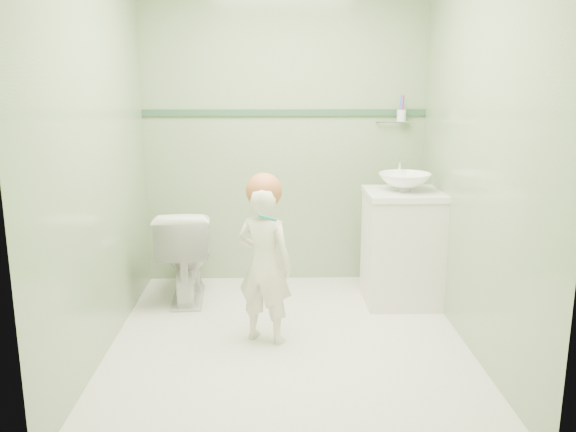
{
  "coord_description": "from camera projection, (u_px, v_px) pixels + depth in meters",
  "views": [
    {
      "loc": [
        -0.09,
        -3.46,
        1.62
      ],
      "look_at": [
        0.0,
        0.15,
        0.78
      ],
      "focal_mm": 37.38,
      "sensor_mm": 36.0,
      "label": 1
    }
  ],
  "objects": [
    {
      "name": "ground",
      "position": [
        289.0,
        343.0,
        3.74
      ],
      "size": [
        2.5,
        2.5,
        0.0
      ],
      "primitive_type": "plane",
      "color": "white",
      "rests_on": "ground"
    },
    {
      "name": "room_shell",
      "position": [
        289.0,
        151.0,
        3.47
      ],
      "size": [
        2.5,
        2.54,
        2.4
      ],
      "color": "#86A474",
      "rests_on": "ground"
    },
    {
      "name": "trim_stripe",
      "position": [
        284.0,
        113.0,
        4.64
      ],
      "size": [
        2.2,
        0.02,
        0.05
      ],
      "primitive_type": "cube",
      "color": "#2F5339",
      "rests_on": "room_shell"
    },
    {
      "name": "vanity",
      "position": [
        402.0,
        249.0,
        4.35
      ],
      "size": [
        0.52,
        0.5,
        0.8
      ],
      "primitive_type": "cube",
      "color": "silver",
      "rests_on": "ground"
    },
    {
      "name": "counter",
      "position": [
        404.0,
        194.0,
        4.26
      ],
      "size": [
        0.54,
        0.52,
        0.04
      ],
      "primitive_type": "cube",
      "color": "white",
      "rests_on": "vanity"
    },
    {
      "name": "basin",
      "position": [
        405.0,
        182.0,
        4.24
      ],
      "size": [
        0.37,
        0.37,
        0.13
      ],
      "primitive_type": "imported",
      "color": "white",
      "rests_on": "counter"
    },
    {
      "name": "faucet",
      "position": [
        400.0,
        167.0,
        4.4
      ],
      "size": [
        0.03,
        0.13,
        0.18
      ],
      "color": "silver",
      "rests_on": "counter"
    },
    {
      "name": "cup_holder",
      "position": [
        400.0,
        115.0,
        4.61
      ],
      "size": [
        0.26,
        0.07,
        0.21
      ],
      "color": "silver",
      "rests_on": "room_shell"
    },
    {
      "name": "toilet",
      "position": [
        186.0,
        254.0,
        4.42
      ],
      "size": [
        0.43,
        0.7,
        0.69
      ],
      "primitive_type": "imported",
      "rotation": [
        0.0,
        0.0,
        3.2
      ],
      "color": "white",
      "rests_on": "ground"
    },
    {
      "name": "toddler",
      "position": [
        265.0,
        265.0,
        3.68
      ],
      "size": [
        0.42,
        0.36,
        0.99
      ],
      "primitive_type": "imported",
      "rotation": [
        0.0,
        0.0,
        2.72
      ],
      "color": "white",
      "rests_on": "ground"
    },
    {
      "name": "hair_cap",
      "position": [
        264.0,
        191.0,
        3.6
      ],
      "size": [
        0.22,
        0.22,
        0.22
      ],
      "primitive_type": "sphere",
      "color": "#A95E36",
      "rests_on": "toddler"
    },
    {
      "name": "teal_toothbrush",
      "position": [
        267.0,
        217.0,
        3.46
      ],
      "size": [
        0.12,
        0.14,
        0.08
      ],
      "color": "#178A7A",
      "rests_on": "toddler"
    }
  ]
}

